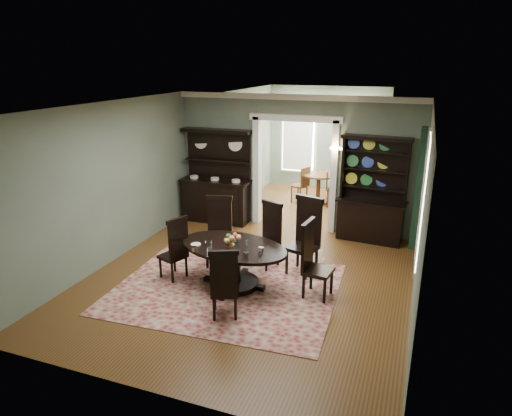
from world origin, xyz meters
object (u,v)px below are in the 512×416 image
at_px(dining_table, 234,258).
at_px(welsh_dresser, 372,204).
at_px(parlor_table, 318,184).
at_px(sideboard, 217,190).

relative_size(dining_table, welsh_dresser, 0.94).
height_order(dining_table, welsh_dresser, welsh_dresser).
distance_m(welsh_dresser, parlor_table, 2.70).
bearing_deg(sideboard, dining_table, -61.78).
height_order(sideboard, welsh_dresser, welsh_dresser).
distance_m(sideboard, parlor_table, 2.94).
bearing_deg(sideboard, welsh_dresser, -1.13).
xyz_separation_m(sideboard, parlor_table, (1.98, 2.15, -0.23)).
distance_m(dining_table, sideboard, 3.44).
bearing_deg(parlor_table, sideboard, -132.65).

